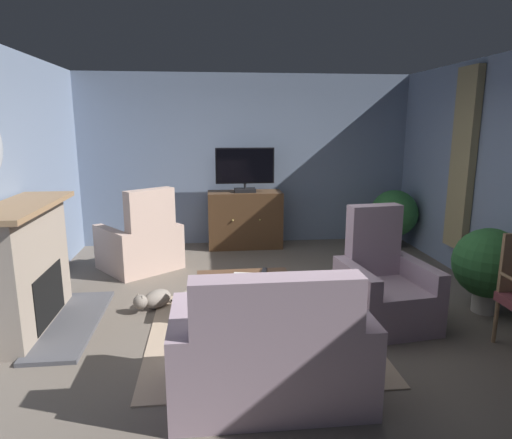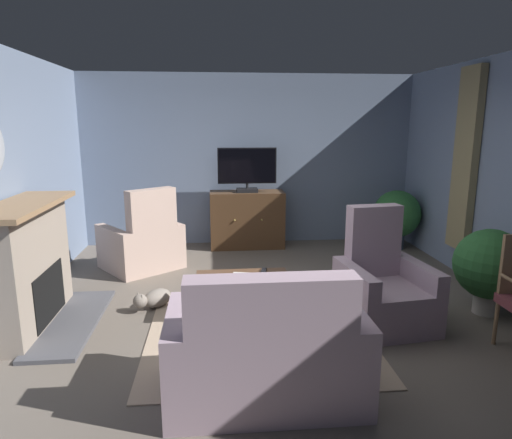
% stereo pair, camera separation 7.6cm
% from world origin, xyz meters
% --- Properties ---
extents(ground_plane, '(5.95, 6.33, 0.04)m').
position_xyz_m(ground_plane, '(0.00, 0.00, -0.02)').
color(ground_plane, '#665B51').
extents(wall_back, '(5.95, 0.10, 2.75)m').
position_xyz_m(wall_back, '(0.00, 2.91, 1.38)').
color(wall_back, slate).
rests_on(wall_back, ground_plane).
extents(curtain_panel_far, '(0.10, 0.44, 2.31)m').
position_xyz_m(curtain_panel_far, '(2.62, 0.97, 1.51)').
color(curtain_panel_far, '#8E7F56').
extents(rug_central, '(2.08, 2.07, 0.01)m').
position_xyz_m(rug_central, '(-0.19, -0.54, 0.01)').
color(rug_central, tan).
rests_on(rug_central, ground_plane).
extents(fireplace, '(0.88, 1.58, 1.24)m').
position_xyz_m(fireplace, '(-2.40, -0.14, 0.59)').
color(fireplace, '#4C4C51').
rests_on(fireplace, ground_plane).
extents(tv_cabinet, '(1.18, 0.52, 0.91)m').
position_xyz_m(tv_cabinet, '(-0.06, 2.56, 0.43)').
color(tv_cabinet, '#352315').
rests_on(tv_cabinet, ground_plane).
extents(television, '(0.92, 0.20, 0.70)m').
position_xyz_m(television, '(-0.06, 2.51, 1.28)').
color(television, black).
rests_on(television, tv_cabinet).
extents(coffee_table, '(0.95, 0.46, 0.46)m').
position_xyz_m(coffee_table, '(-0.31, -0.16, 0.39)').
color(coffee_table, brown).
rests_on(coffee_table, ground_plane).
extents(tv_remote, '(0.09, 0.18, 0.02)m').
position_xyz_m(tv_remote, '(-0.08, -0.06, 0.47)').
color(tv_remote, black).
rests_on(tv_remote, coffee_table).
extents(folded_newspaper, '(0.34, 0.28, 0.01)m').
position_xyz_m(folded_newspaper, '(-0.27, -0.18, 0.46)').
color(folded_newspaper, silver).
rests_on(folded_newspaper, coffee_table).
extents(sofa_floral, '(1.42, 0.86, 1.03)m').
position_xyz_m(sofa_floral, '(-0.23, -1.56, 0.35)').
color(sofa_floral, '#AD93A3').
rests_on(sofa_floral, ground_plane).
extents(armchair_near_window, '(1.25, 1.24, 1.14)m').
position_xyz_m(armchair_near_window, '(-1.57, 1.57, 0.35)').
color(armchair_near_window, '#BC9E8E').
rests_on(armchair_near_window, ground_plane).
extents(armchair_in_far_corner, '(0.91, 0.92, 1.16)m').
position_xyz_m(armchair_in_far_corner, '(1.09, -0.40, 0.35)').
color(armchair_in_far_corner, '#AD93A3').
rests_on(armchair_in_far_corner, ground_plane).
extents(potted_plant_leafy_by_curtain, '(0.73, 0.73, 0.91)m').
position_xyz_m(potted_plant_leafy_by_curtain, '(2.27, -0.28, 0.53)').
color(potted_plant_leafy_by_curtain, beige).
rests_on(potted_plant_leafy_by_curtain, ground_plane).
extents(potted_plant_small_fern_corner, '(0.74, 0.74, 0.94)m').
position_xyz_m(potted_plant_small_fern_corner, '(2.30, 2.25, 0.55)').
color(potted_plant_small_fern_corner, '#3D4C5B').
rests_on(potted_plant_small_fern_corner, ground_plane).
extents(cat, '(0.56, 0.46, 0.22)m').
position_xyz_m(cat, '(-1.25, 0.18, 0.11)').
color(cat, gray).
rests_on(cat, ground_plane).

